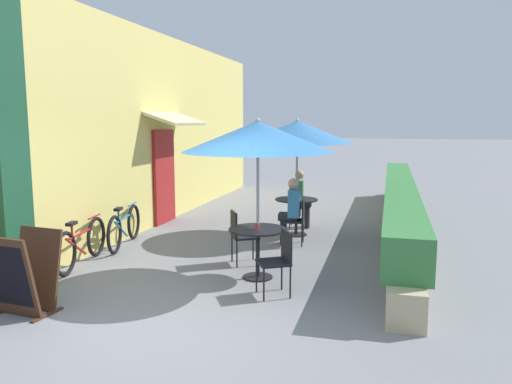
{
  "coord_description": "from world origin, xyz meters",
  "views": [
    {
      "loc": [
        2.51,
        -4.99,
        2.32
      ],
      "look_at": [
        0.15,
        3.8,
        1.0
      ],
      "focal_mm": 35.0,
      "sensor_mm": 36.0,
      "label": 1
    }
  ],
  "objects_px": {
    "patio_table_near": "(258,241)",
    "bicycle_leaning": "(82,244)",
    "cafe_chair_mid_left": "(297,217)",
    "patio_umbrella_mid": "(297,132)",
    "bicycle_second": "(124,227)",
    "seated_patron_mid_left": "(291,208)",
    "coffee_cup_near": "(257,227)",
    "cafe_chair_mid_right": "(295,204)",
    "patio_table_mid": "(296,208)",
    "seated_patron_mid_right": "(301,196)",
    "patio_umbrella_near": "(258,137)",
    "cafe_chair_near_right": "(240,233)",
    "coffee_cup_mid": "(294,196)",
    "cafe_chair_near_left": "(279,257)",
    "menu_board": "(25,273)"
  },
  "relations": [
    {
      "from": "bicycle_leaning",
      "to": "bicycle_second",
      "type": "relative_size",
      "value": 1.01
    },
    {
      "from": "coffee_cup_near",
      "to": "menu_board",
      "type": "relative_size",
      "value": 0.09
    },
    {
      "from": "cafe_chair_mid_right",
      "to": "seated_patron_mid_right",
      "type": "bearing_deg",
      "value": 90.0
    },
    {
      "from": "cafe_chair_near_right",
      "to": "cafe_chair_near_left",
      "type": "bearing_deg",
      "value": 5.68
    },
    {
      "from": "cafe_chair_near_left",
      "to": "coffee_cup_mid",
      "type": "height_order",
      "value": "cafe_chair_near_left"
    },
    {
      "from": "patio_umbrella_mid",
      "to": "menu_board",
      "type": "height_order",
      "value": "patio_umbrella_mid"
    },
    {
      "from": "cafe_chair_near_right",
      "to": "patio_table_mid",
      "type": "relative_size",
      "value": 1.01
    },
    {
      "from": "cafe_chair_near_left",
      "to": "seated_patron_mid_right",
      "type": "relative_size",
      "value": 0.7
    },
    {
      "from": "coffee_cup_near",
      "to": "patio_umbrella_near",
      "type": "bearing_deg",
      "value": 96.14
    },
    {
      "from": "patio_umbrella_mid",
      "to": "coffee_cup_mid",
      "type": "bearing_deg",
      "value": 153.05
    },
    {
      "from": "patio_table_near",
      "to": "coffee_cup_mid",
      "type": "xyz_separation_m",
      "value": [
        -0.02,
        2.91,
        0.22
      ]
    },
    {
      "from": "patio_table_near",
      "to": "seated_patron_mid_left",
      "type": "bearing_deg",
      "value": 87.6
    },
    {
      "from": "seated_patron_mid_right",
      "to": "patio_umbrella_near",
      "type": "bearing_deg",
      "value": -5.98
    },
    {
      "from": "cafe_chair_mid_left",
      "to": "seated_patron_mid_right",
      "type": "height_order",
      "value": "seated_patron_mid_right"
    },
    {
      "from": "cafe_chair_mid_left",
      "to": "cafe_chair_near_right",
      "type": "bearing_deg",
      "value": 150.45
    },
    {
      "from": "patio_table_mid",
      "to": "patio_umbrella_near",
      "type": "bearing_deg",
      "value": -90.86
    },
    {
      "from": "patio_table_near",
      "to": "bicycle_leaning",
      "type": "relative_size",
      "value": 0.48
    },
    {
      "from": "seated_patron_mid_right",
      "to": "bicycle_leaning",
      "type": "distance_m",
      "value": 4.76
    },
    {
      "from": "seated_patron_mid_right",
      "to": "coffee_cup_mid",
      "type": "relative_size",
      "value": 13.89
    },
    {
      "from": "coffee_cup_near",
      "to": "cafe_chair_mid_right",
      "type": "bearing_deg",
      "value": 91.88
    },
    {
      "from": "patio_umbrella_mid",
      "to": "bicycle_second",
      "type": "relative_size",
      "value": 1.32
    },
    {
      "from": "patio_umbrella_near",
      "to": "seated_patron_mid_right",
      "type": "xyz_separation_m",
      "value": [
        -0.0,
        3.65,
        -1.39
      ]
    },
    {
      "from": "cafe_chair_mid_left",
      "to": "seated_patron_mid_right",
      "type": "xyz_separation_m",
      "value": [
        -0.2,
        1.53,
        0.17
      ]
    },
    {
      "from": "cafe_chair_near_right",
      "to": "coffee_cup_near",
      "type": "height_order",
      "value": "cafe_chair_near_right"
    },
    {
      "from": "cafe_chair_near_right",
      "to": "cafe_chair_mid_right",
      "type": "xyz_separation_m",
      "value": [
        0.34,
        3.01,
        0.0
      ]
    },
    {
      "from": "cafe_chair_mid_left",
      "to": "patio_table_mid",
      "type": "bearing_deg",
      "value": 5.68
    },
    {
      "from": "cafe_chair_near_right",
      "to": "coffee_cup_mid",
      "type": "distance_m",
      "value": 2.34
    },
    {
      "from": "cafe_chair_near_left",
      "to": "cafe_chair_near_right",
      "type": "distance_m",
      "value": 1.55
    },
    {
      "from": "coffee_cup_near",
      "to": "cafe_chair_mid_left",
      "type": "bearing_deg",
      "value": 85.06
    },
    {
      "from": "bicycle_leaning",
      "to": "menu_board",
      "type": "distance_m",
      "value": 1.98
    },
    {
      "from": "patio_table_near",
      "to": "coffee_cup_near",
      "type": "height_order",
      "value": "coffee_cup_near"
    },
    {
      "from": "patio_umbrella_mid",
      "to": "seated_patron_mid_right",
      "type": "height_order",
      "value": "patio_umbrella_mid"
    },
    {
      "from": "bicycle_leaning",
      "to": "bicycle_second",
      "type": "distance_m",
      "value": 1.3
    },
    {
      "from": "patio_table_near",
      "to": "patio_umbrella_mid",
      "type": "height_order",
      "value": "patio_umbrella_mid"
    },
    {
      "from": "seated_patron_mid_left",
      "to": "patio_umbrella_mid",
      "type": "bearing_deg",
      "value": -2.63
    },
    {
      "from": "bicycle_second",
      "to": "patio_table_mid",
      "type": "bearing_deg",
      "value": 18.57
    },
    {
      "from": "patio_umbrella_mid",
      "to": "coffee_cup_mid",
      "type": "relative_size",
      "value": 26.09
    },
    {
      "from": "patio_table_near",
      "to": "cafe_chair_mid_left",
      "type": "distance_m",
      "value": 2.13
    },
    {
      "from": "patio_umbrella_mid",
      "to": "seated_patron_mid_left",
      "type": "bearing_deg",
      "value": -86.62
    },
    {
      "from": "cafe_chair_mid_right",
      "to": "bicycle_leaning",
      "type": "distance_m",
      "value": 4.67
    },
    {
      "from": "patio_umbrella_near",
      "to": "seated_patron_mid_right",
      "type": "bearing_deg",
      "value": 90.03
    },
    {
      "from": "bicycle_second",
      "to": "patio_umbrella_near",
      "type": "bearing_deg",
      "value": -34.21
    },
    {
      "from": "coffee_cup_near",
      "to": "cafe_chair_mid_right",
      "type": "height_order",
      "value": "cafe_chair_mid_right"
    },
    {
      "from": "patio_table_near",
      "to": "cafe_chair_mid_right",
      "type": "bearing_deg",
      "value": 91.78
    },
    {
      "from": "cafe_chair_mid_left",
      "to": "cafe_chair_near_left",
      "type": "bearing_deg",
      "value": 179.25
    },
    {
      "from": "patio_umbrella_mid",
      "to": "cafe_chair_mid_left",
      "type": "distance_m",
      "value": 1.75
    },
    {
      "from": "cafe_chair_near_left",
      "to": "seated_patron_mid_left",
      "type": "distance_m",
      "value": 2.77
    },
    {
      "from": "coffee_cup_near",
      "to": "seated_patron_mid_left",
      "type": "xyz_separation_m",
      "value": [
        0.08,
        2.2,
        -0.1
      ]
    },
    {
      "from": "seated_patron_mid_left",
      "to": "cafe_chair_mid_right",
      "type": "bearing_deg",
      "value": 1.53
    },
    {
      "from": "bicycle_leaning",
      "to": "bicycle_second",
      "type": "height_order",
      "value": "same"
    }
  ]
}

